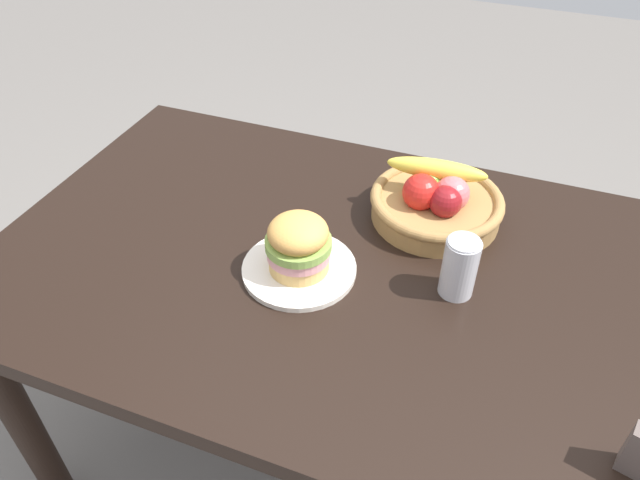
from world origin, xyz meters
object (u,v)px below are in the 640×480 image
fruit_basket (436,200)px  plate (299,269)px  sandwich (298,244)px  soda_can (460,266)px

fruit_basket → plate: bearing=-128.5°
plate → sandwich: 0.07m
plate → fruit_basket: 0.34m
plate → soda_can: (0.30, 0.06, 0.06)m
fruit_basket → soda_can: bearing=-67.3°
plate → fruit_basket: fruit_basket is taller
sandwich → plate: bearing=-26.6°
sandwich → soda_can: (0.30, 0.06, -0.01)m
sandwich → fruit_basket: fruit_basket is taller
sandwich → fruit_basket: 0.34m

